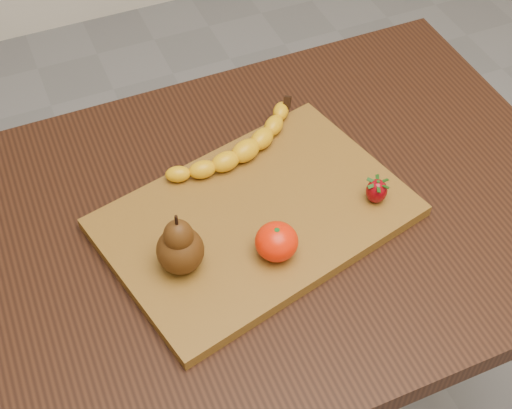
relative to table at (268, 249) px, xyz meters
name	(u,v)px	position (x,y,z in m)	size (l,w,h in m)	color
table	(268,249)	(0.00, 0.00, 0.00)	(1.00, 0.70, 0.76)	black
cutting_board	(256,217)	(-0.03, -0.01, 0.11)	(0.45, 0.30, 0.02)	brown
banana	(246,151)	(0.00, 0.10, 0.14)	(0.22, 0.06, 0.03)	#EEAD0B
pear	(179,242)	(-0.16, -0.06, 0.17)	(0.07, 0.07, 0.11)	#46260B
mandarin	(277,242)	(-0.03, -0.09, 0.14)	(0.06, 0.06, 0.05)	red
strawberry	(377,190)	(0.15, -0.06, 0.14)	(0.03, 0.03, 0.04)	maroon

